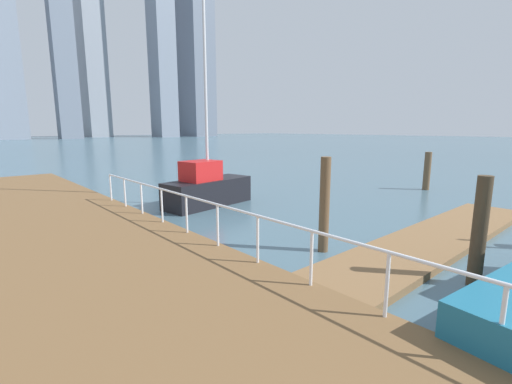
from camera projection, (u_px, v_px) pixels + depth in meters
ground_plane at (167, 196)px, 17.35m from camera, size 300.00×300.00×0.00m
floating_dock at (434, 240)px, 10.18m from camera, size 11.71×2.00×0.18m
boardwalk_railing at (388, 267)px, 5.31m from camera, size 0.06×23.89×1.08m
dock_piling_0 at (427, 171)px, 18.82m from camera, size 0.35×0.35×2.04m
dock_piling_1 at (479, 232)px, 7.26m from camera, size 0.29×0.29×2.35m
dock_piling_4 at (324, 205)px, 9.30m from camera, size 0.27×0.27×2.56m
moored_boat_2 at (207, 187)px, 14.99m from camera, size 4.18×2.03×10.06m
skyline_tower_3 at (62, 44)px, 104.25m from camera, size 6.56×7.04×55.76m
skyline_tower_4 at (93, 63)px, 126.60m from camera, size 7.85×11.36×53.11m
skyline_tower_5 at (161, 26)px, 124.26m from camera, size 7.77×11.43×77.93m
skyline_tower_6 at (195, 38)px, 136.85m from camera, size 10.72×13.36×76.14m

